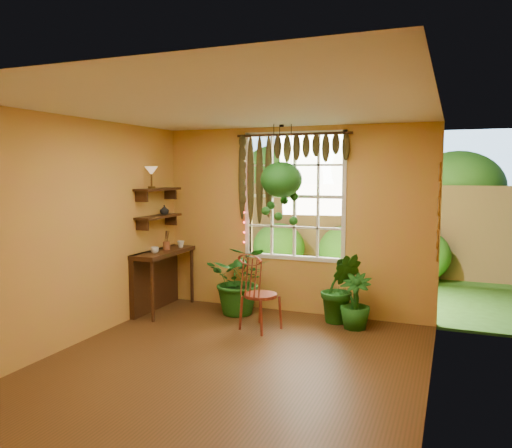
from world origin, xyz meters
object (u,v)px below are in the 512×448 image
(windsor_chair, at_px, (259,305))
(counter_ledge, at_px, (158,273))
(hanging_basket, at_px, (281,184))
(potted_plant_left, at_px, (240,280))
(potted_plant_mid, at_px, (340,288))

(windsor_chair, bearing_deg, counter_ledge, -169.04)
(hanging_basket, bearing_deg, potted_plant_left, -173.51)
(counter_ledge, relative_size, hanging_basket, 0.86)
(potted_plant_left, bearing_deg, potted_plant_mid, 4.57)
(counter_ledge, height_order, windsor_chair, windsor_chair)
(potted_plant_left, relative_size, hanging_basket, 0.73)
(counter_ledge, bearing_deg, potted_plant_mid, 7.59)
(counter_ledge, xyz_separation_m, windsor_chair, (1.76, -0.35, -0.22))
(windsor_chair, relative_size, potted_plant_mid, 1.20)
(hanging_basket, bearing_deg, potted_plant_mid, 3.22)
(potted_plant_mid, distance_m, hanging_basket, 1.63)
(counter_ledge, xyz_separation_m, hanging_basket, (1.83, 0.31, 1.33))
(potted_plant_left, height_order, potted_plant_mid, potted_plant_left)
(windsor_chair, distance_m, hanging_basket, 1.68)
(windsor_chair, xyz_separation_m, potted_plant_left, (-0.52, 0.59, 0.17))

